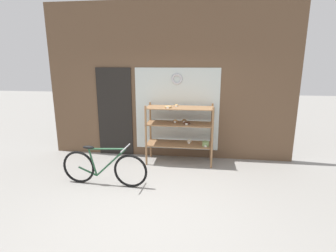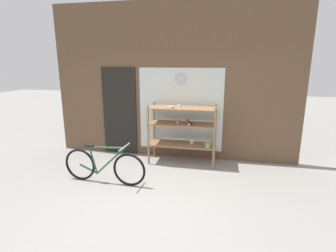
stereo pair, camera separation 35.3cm
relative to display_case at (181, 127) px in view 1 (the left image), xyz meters
name	(u,v)px [view 1 (the left image)]	position (x,y,z in m)	size (l,w,h in m)	color
ground_plane	(149,205)	(-0.32, -1.91, -0.82)	(30.00, 30.00, 0.00)	gray
storefront_facade	(167,84)	(-0.36, 0.41, 0.90)	(5.71, 0.13, 3.54)	brown
display_case	(181,127)	(0.00, 0.00, 0.00)	(1.46, 0.54, 1.33)	#8E6642
bicycle	(104,168)	(-1.30, -1.31, -0.48)	(1.64, 0.46, 0.76)	black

